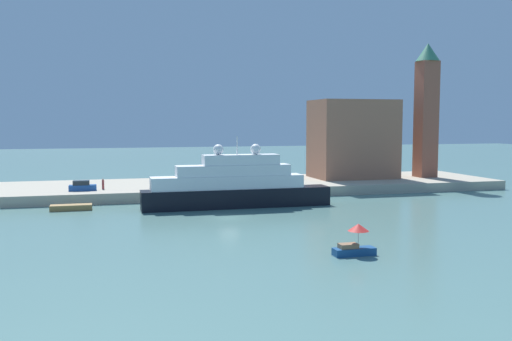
% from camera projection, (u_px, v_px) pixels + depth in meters
% --- Properties ---
extents(ground, '(400.00, 400.00, 0.00)m').
position_uv_depth(ground, '(229.00, 218.00, 71.28)').
color(ground, slate).
extents(quay_dock, '(110.00, 21.51, 1.64)m').
position_uv_depth(quay_dock, '(197.00, 188.00, 96.95)').
color(quay_dock, '#ADA38E').
rests_on(quay_dock, ground).
extents(large_yacht, '(27.45, 3.70, 10.28)m').
position_uv_depth(large_yacht, '(235.00, 186.00, 79.82)').
color(large_yacht, black).
rests_on(large_yacht, ground).
extents(small_motorboat, '(3.97, 1.95, 2.95)m').
position_uv_depth(small_motorboat, '(355.00, 242.00, 51.26)').
color(small_motorboat, navy).
rests_on(small_motorboat, ground).
extents(work_barge, '(5.61, 1.92, 0.79)m').
position_uv_depth(work_barge, '(71.00, 207.00, 77.40)').
color(work_barge, olive).
rests_on(work_barge, ground).
extents(harbor_building, '(15.11, 10.42, 14.83)m').
position_uv_depth(harbor_building, '(353.00, 139.00, 105.89)').
color(harbor_building, '#9E664C').
rests_on(harbor_building, quay_dock).
extents(bell_tower, '(4.52, 4.52, 25.67)m').
position_uv_depth(bell_tower, '(426.00, 106.00, 106.58)').
color(bell_tower, '#93513D').
rests_on(bell_tower, quay_dock).
extents(parked_car, '(4.14, 1.65, 1.57)m').
position_uv_depth(parked_car, '(82.00, 186.00, 86.27)').
color(parked_car, '#1E4C99').
rests_on(parked_car, quay_dock).
extents(person_figure, '(0.36, 0.36, 1.72)m').
position_uv_depth(person_figure, '(103.00, 184.00, 87.88)').
color(person_figure, maroon).
rests_on(person_figure, quay_dock).
extents(mooring_bollard, '(0.38, 0.38, 0.64)m').
position_uv_depth(mooring_bollard, '(234.00, 187.00, 88.48)').
color(mooring_bollard, black).
rests_on(mooring_bollard, quay_dock).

